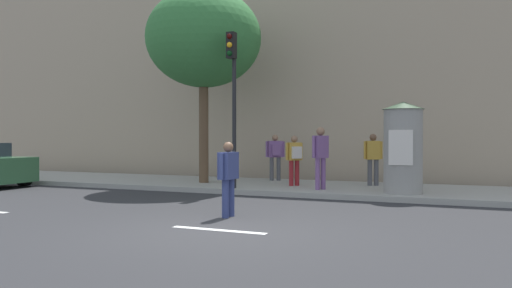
# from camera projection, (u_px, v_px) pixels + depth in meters

# --- Properties ---
(ground_plane) EXTENTS (80.00, 80.00, 0.00)m
(ground_plane) POSITION_uv_depth(u_px,v_px,m) (218.00, 230.00, 8.65)
(ground_plane) COLOR #2B2B2D
(sidewalk_curb) EXTENTS (36.00, 4.00, 0.15)m
(sidewalk_curb) POSITION_uv_depth(u_px,v_px,m) (325.00, 188.00, 15.09)
(sidewalk_curb) COLOR #9E9B93
(sidewalk_curb) RESTS_ON ground_plane
(lane_markings) EXTENTS (25.80, 0.16, 0.01)m
(lane_markings) POSITION_uv_depth(u_px,v_px,m) (218.00, 230.00, 8.65)
(lane_markings) COLOR silver
(lane_markings) RESTS_ON ground_plane
(building_backdrop) EXTENTS (36.00, 5.00, 10.11)m
(building_backdrop) POSITION_uv_depth(u_px,v_px,m) (358.00, 51.00, 19.63)
(building_backdrop) COLOR tan
(building_backdrop) RESTS_ON ground_plane
(traffic_light) EXTENTS (0.24, 0.45, 4.49)m
(traffic_light) POSITION_uv_depth(u_px,v_px,m) (233.00, 84.00, 14.32)
(traffic_light) COLOR black
(traffic_light) RESTS_ON sidewalk_curb
(poster_column) EXTENTS (1.10, 1.10, 2.41)m
(poster_column) POSITION_uv_depth(u_px,v_px,m) (403.00, 147.00, 13.08)
(poster_column) COLOR gray
(poster_column) RESTS_ON sidewalk_curb
(street_tree) EXTENTS (3.77, 3.77, 6.32)m
(street_tree) POSITION_uv_depth(u_px,v_px,m) (204.00, 39.00, 16.24)
(street_tree) COLOR brown
(street_tree) RESTS_ON sidewalk_curb
(pedestrian_near_pole) EXTENTS (0.26, 0.66, 1.53)m
(pedestrian_near_pole) POSITION_uv_depth(u_px,v_px,m) (228.00, 173.00, 10.08)
(pedestrian_near_pole) COLOR navy
(pedestrian_near_pole) RESTS_ON ground_plane
(pedestrian_tallest) EXTENTS (0.50, 0.50, 1.53)m
(pedestrian_tallest) POSITION_uv_depth(u_px,v_px,m) (295.00, 156.00, 15.16)
(pedestrian_tallest) COLOR maroon
(pedestrian_tallest) RESTS_ON sidewalk_curb
(pedestrian_in_red_top) EXTENTS (0.43, 0.51, 1.77)m
(pedestrian_in_red_top) POSITION_uv_depth(u_px,v_px,m) (320.00, 153.00, 14.04)
(pedestrian_in_red_top) COLOR #724C84
(pedestrian_in_red_top) RESTS_ON sidewalk_curb
(pedestrian_with_backpack) EXTENTS (0.54, 0.38, 1.59)m
(pedestrian_with_backpack) POSITION_uv_depth(u_px,v_px,m) (373.00, 156.00, 15.22)
(pedestrian_with_backpack) COLOR #4C4C51
(pedestrian_with_backpack) RESTS_ON sidewalk_curb
(pedestrian_in_dark_shirt) EXTENTS (0.58, 0.52, 1.58)m
(pedestrian_in_dark_shirt) POSITION_uv_depth(u_px,v_px,m) (275.00, 153.00, 17.02)
(pedestrian_in_dark_shirt) COLOR #4C4C51
(pedestrian_in_dark_shirt) RESTS_ON sidewalk_curb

